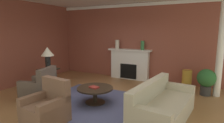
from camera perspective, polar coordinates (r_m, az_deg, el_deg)
The scene contains 19 objects.
ground_plane at distance 5.50m, azimuth -4.42°, elevation -11.94°, with size 8.84×8.84×0.00m, color olive.
wall_fireplace at distance 7.75m, azimuth 6.69°, elevation 6.07°, with size 7.40×0.12×3.09m, color brown.
wall_window at distance 7.72m, azimuth -25.96°, elevation 5.15°, with size 0.12×6.28×3.09m, color brown.
crown_moulding at distance 7.73m, azimuth 6.69°, elevation 16.95°, with size 7.40×0.08×0.12m, color white.
area_rug at distance 5.34m, azimuth -5.20°, elevation -12.53°, with size 3.01×2.51×0.01m, color #4C517A.
fireplace at distance 7.70m, azimuth 5.43°, elevation -1.09°, with size 1.80×0.35×1.25m.
sofa at distance 4.47m, azimuth 15.21°, elevation -13.35°, with size 1.16×2.20×0.85m.
armchair_near_window at distance 5.95m, azimuth -21.47°, elevation -7.77°, with size 0.97×0.97×0.95m.
armchair_facing_fireplace at distance 4.44m, azimuth -19.52°, elevation -13.64°, with size 0.89×0.89×0.95m.
coffee_table at distance 5.23m, azimuth -5.25°, elevation -9.19°, with size 1.00×1.00×0.45m.
side_table at distance 6.85m, azimuth -18.92°, elevation -4.56°, with size 0.56×0.56×0.70m.
table_lamp at distance 6.71m, azimuth -19.30°, elevation 2.29°, with size 0.44×0.44×0.75m.
vase_mantel_right at distance 7.36m, azimuth 9.39°, elevation 4.94°, with size 0.14×0.14×0.36m, color #33703D.
vase_on_side_table at distance 6.57m, azimuth -18.96°, elevation -1.19°, with size 0.13×0.13×0.29m, color black.
vase_mantel_left at distance 7.76m, azimuth 1.60°, elevation 5.33°, with size 0.17×0.17×0.37m, color beige.
vase_tall_corner at distance 6.97m, azimuth 22.07°, elevation -5.12°, with size 0.32×0.32×0.65m, color #B7892D.
book_red_cover at distance 5.15m, azimuth -5.57°, elevation -7.93°, with size 0.25×0.17×0.04m, color maroon.
potted_plant at distance 6.48m, azimuth 27.11°, elevation -5.07°, with size 0.56×0.56×0.83m.
column_white at distance 6.39m, azimuth 30.59°, elevation 4.05°, with size 0.20×0.20×3.09m, color white.
Camera 1 is at (2.68, -4.36, 2.02)m, focal length 29.61 mm.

